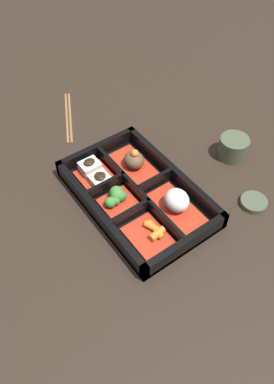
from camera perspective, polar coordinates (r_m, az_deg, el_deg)
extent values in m
plane|color=black|center=(0.81, 0.00, -1.14)|extent=(3.00, 3.00, 0.00)
cube|color=black|center=(0.81, 0.00, -0.91)|extent=(0.33, 0.21, 0.01)
cube|color=black|center=(0.77, -5.98, -3.51)|extent=(0.33, 0.01, 0.04)
cube|color=black|center=(0.84, 5.45, 2.81)|extent=(0.33, 0.01, 0.04)
cube|color=black|center=(0.89, -6.05, 6.17)|extent=(0.01, 0.21, 0.04)
cube|color=black|center=(0.73, 7.44, -8.01)|extent=(0.01, 0.21, 0.04)
cube|color=black|center=(0.80, 0.15, -0.12)|extent=(0.30, 0.01, 0.04)
cube|color=black|center=(0.81, -4.67, 0.64)|extent=(0.01, 0.09, 0.04)
cube|color=black|center=(0.76, -0.93, -3.58)|extent=(0.01, 0.09, 0.04)
cube|color=black|center=(0.82, 2.67, 1.28)|extent=(0.01, 0.09, 0.04)
cube|color=#B22D19|center=(0.86, -0.45, 3.92)|extent=(0.13, 0.07, 0.01)
ellipsoid|color=brown|center=(0.85, -0.46, 4.90)|extent=(0.05, 0.04, 0.04)
sphere|color=orange|center=(0.83, -0.34, 5.90)|extent=(0.02, 0.02, 0.02)
cube|color=#B22D19|center=(0.79, 5.93, -2.48)|extent=(0.13, 0.07, 0.01)
ellipsoid|color=silver|center=(0.77, 6.09, -1.26)|extent=(0.05, 0.05, 0.05)
cube|color=#B22D19|center=(0.85, -6.40, 2.37)|extent=(0.08, 0.07, 0.01)
cube|color=beige|center=(0.85, -7.19, 3.82)|extent=(0.04, 0.04, 0.02)
ellipsoid|color=black|center=(0.84, -7.29, 4.58)|extent=(0.02, 0.03, 0.01)
cube|color=beige|center=(0.82, -5.60, 1.89)|extent=(0.04, 0.04, 0.02)
ellipsoid|color=black|center=(0.82, -5.66, 2.46)|extent=(0.03, 0.02, 0.01)
cube|color=#B22D19|center=(0.79, -2.78, -1.74)|extent=(0.07, 0.07, 0.01)
sphere|color=#387A33|center=(0.78, -4.09, -1.60)|extent=(0.02, 0.02, 0.02)
sphere|color=#387A33|center=(0.78, -3.08, -0.56)|extent=(0.03, 0.03, 0.03)
sphere|color=#387A33|center=(0.79, -3.17, -0.09)|extent=(0.03, 0.03, 0.03)
sphere|color=#387A33|center=(0.79, -2.62, -0.57)|extent=(0.02, 0.02, 0.02)
sphere|color=#387A33|center=(0.78, -3.32, -1.26)|extent=(0.02, 0.02, 0.02)
sphere|color=#387A33|center=(0.79, -2.29, -0.60)|extent=(0.02, 0.02, 0.02)
cube|color=#B22D19|center=(0.74, 1.60, -6.68)|extent=(0.09, 0.07, 0.01)
cylinder|color=orange|center=(0.74, 2.41, -5.36)|extent=(0.04, 0.03, 0.01)
cylinder|color=orange|center=(0.73, 3.08, -6.36)|extent=(0.02, 0.04, 0.02)
cylinder|color=orange|center=(0.74, 2.85, -5.74)|extent=(0.05, 0.01, 0.01)
cylinder|color=#424C38|center=(0.92, 14.45, 6.60)|extent=(0.07, 0.07, 0.05)
cylinder|color=#597A38|center=(0.90, 14.71, 7.60)|extent=(0.06, 0.06, 0.01)
cylinder|color=brown|center=(1.03, -10.70, 11.25)|extent=(0.19, 0.10, 0.01)
cylinder|color=brown|center=(1.03, -10.18, 11.31)|extent=(0.19, 0.10, 0.01)
cylinder|color=#424C38|center=(0.84, 17.35, -1.52)|extent=(0.06, 0.06, 0.01)
cylinder|color=black|center=(0.84, 17.41, -1.35)|extent=(0.04, 0.04, 0.00)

